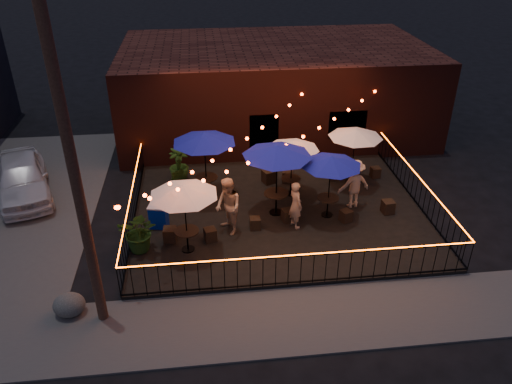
# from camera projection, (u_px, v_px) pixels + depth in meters

# --- Properties ---
(ground) EXTENTS (110.00, 110.00, 0.00)m
(ground) POSITION_uv_depth(u_px,v_px,m) (288.00, 247.00, 15.99)
(ground) COLOR black
(ground) RESTS_ON ground
(patio) EXTENTS (10.00, 8.00, 0.15)m
(patio) POSITION_uv_depth(u_px,v_px,m) (278.00, 212.00, 17.68)
(patio) COLOR black
(patio) RESTS_ON ground
(sidewalk) EXTENTS (18.00, 2.50, 0.05)m
(sidewalk) POSITION_uv_depth(u_px,v_px,m) (309.00, 318.00, 13.18)
(sidewalk) COLOR #494643
(sidewalk) RESTS_ON ground
(brick_building) EXTENTS (14.00, 8.00, 4.00)m
(brick_building) POSITION_uv_depth(u_px,v_px,m) (274.00, 88.00, 23.71)
(brick_building) COLOR black
(brick_building) RESTS_ON ground
(utility_pole) EXTENTS (0.26, 0.26, 8.00)m
(utility_pole) POSITION_uv_depth(u_px,v_px,m) (77.00, 187.00, 11.22)
(utility_pole) COLOR #311F14
(utility_pole) RESTS_ON ground
(fence_front) EXTENTS (10.00, 0.04, 1.04)m
(fence_front) POSITION_uv_depth(u_px,v_px,m) (301.00, 269.00, 13.94)
(fence_front) COLOR black
(fence_front) RESTS_ON patio
(fence_left) EXTENTS (0.04, 8.00, 1.04)m
(fence_left) POSITION_uv_depth(u_px,v_px,m) (133.00, 206.00, 16.89)
(fence_left) COLOR black
(fence_left) RESTS_ON patio
(fence_right) EXTENTS (0.04, 8.00, 1.04)m
(fence_right) POSITION_uv_depth(u_px,v_px,m) (416.00, 189.00, 17.89)
(fence_right) COLOR black
(fence_right) RESTS_ON patio
(festoon_lights) EXTENTS (10.02, 8.72, 1.32)m
(festoon_lights) POSITION_uv_depth(u_px,v_px,m) (251.00, 155.00, 16.11)
(festoon_lights) COLOR #EF350C
(festoon_lights) RESTS_ON ground
(cafe_table_0) EXTENTS (2.71, 2.71, 2.30)m
(cafe_table_0) POSITION_uv_depth(u_px,v_px,m) (183.00, 191.00, 14.57)
(cafe_table_0) COLOR black
(cafe_table_0) RESTS_ON patio
(cafe_table_1) EXTENTS (2.98, 2.98, 2.52)m
(cafe_table_1) POSITION_uv_depth(u_px,v_px,m) (204.00, 139.00, 17.39)
(cafe_table_1) COLOR black
(cafe_table_1) RESTS_ON patio
(cafe_table_2) EXTENTS (2.90, 2.90, 2.59)m
(cafe_table_2) POSITION_uv_depth(u_px,v_px,m) (277.00, 152.00, 16.32)
(cafe_table_2) COLOR black
(cafe_table_2) RESTS_ON patio
(cafe_table_3) EXTENTS (2.50, 2.50, 2.15)m
(cafe_table_3) POSITION_uv_depth(u_px,v_px,m) (292.00, 146.00, 17.67)
(cafe_table_3) COLOR black
(cafe_table_3) RESTS_ON patio
(cafe_table_4) EXTENTS (2.16, 2.16, 2.26)m
(cafe_table_4) POSITION_uv_depth(u_px,v_px,m) (331.00, 162.00, 16.34)
(cafe_table_4) COLOR black
(cafe_table_4) RESTS_ON patio
(cafe_table_5) EXTENTS (2.61, 2.61, 2.24)m
(cafe_table_5) POSITION_uv_depth(u_px,v_px,m) (356.00, 134.00, 18.40)
(cafe_table_5) COLOR black
(cafe_table_5) RESTS_ON patio
(bistro_chair_0) EXTENTS (0.43, 0.43, 0.47)m
(bistro_chair_0) POSITION_uv_depth(u_px,v_px,m) (170.00, 235.00, 15.91)
(bistro_chair_0) COLOR black
(bistro_chair_0) RESTS_ON patio
(bistro_chair_1) EXTENTS (0.44, 0.44, 0.43)m
(bistro_chair_1) POSITION_uv_depth(u_px,v_px,m) (210.00, 235.00, 15.94)
(bistro_chair_1) COLOR black
(bistro_chair_1) RESTS_ON patio
(bistro_chair_2) EXTENTS (0.45, 0.45, 0.42)m
(bistro_chair_2) POSITION_uv_depth(u_px,v_px,m) (175.00, 192.00, 18.33)
(bistro_chair_2) COLOR black
(bistro_chair_2) RESTS_ON patio
(bistro_chair_3) EXTENTS (0.43, 0.43, 0.46)m
(bistro_chair_3) POSITION_uv_depth(u_px,v_px,m) (205.00, 187.00, 18.63)
(bistro_chair_3) COLOR black
(bistro_chair_3) RESTS_ON patio
(bistro_chair_4) EXTENTS (0.34, 0.34, 0.40)m
(bistro_chair_4) POSITION_uv_depth(u_px,v_px,m) (255.00, 223.00, 16.54)
(bistro_chair_4) COLOR black
(bistro_chair_4) RESTS_ON patio
(bistro_chair_5) EXTENTS (0.44, 0.44, 0.43)m
(bistro_chair_5) POSITION_uv_depth(u_px,v_px,m) (288.00, 215.00, 16.94)
(bistro_chair_5) COLOR black
(bistro_chair_5) RESTS_ON patio
(bistro_chair_6) EXTENTS (0.56, 0.56, 0.51)m
(bistro_chair_6) POSITION_uv_depth(u_px,v_px,m) (269.00, 176.00, 19.29)
(bistro_chair_6) COLOR black
(bistro_chair_6) RESTS_ON patio
(bistro_chair_7) EXTENTS (0.48, 0.48, 0.46)m
(bistro_chair_7) POSITION_uv_depth(u_px,v_px,m) (287.00, 177.00, 19.35)
(bistro_chair_7) COLOR black
(bistro_chair_7) RESTS_ON patio
(bistro_chair_8) EXTENTS (0.46, 0.46, 0.41)m
(bistro_chair_8) POSITION_uv_depth(u_px,v_px,m) (346.00, 216.00, 16.93)
(bistro_chair_8) COLOR black
(bistro_chair_8) RESTS_ON patio
(bistro_chair_9) EXTENTS (0.42, 0.42, 0.46)m
(bistro_chair_9) POSITION_uv_depth(u_px,v_px,m) (388.00, 207.00, 17.39)
(bistro_chair_9) COLOR black
(bistro_chair_9) RESTS_ON patio
(bistro_chair_10) EXTENTS (0.43, 0.43, 0.49)m
(bistro_chair_10) POSITION_uv_depth(u_px,v_px,m) (334.00, 173.00, 19.56)
(bistro_chair_10) COLOR black
(bistro_chair_10) RESTS_ON patio
(bistro_chair_11) EXTENTS (0.37, 0.37, 0.41)m
(bistro_chair_11) POSITION_uv_depth(u_px,v_px,m) (375.00, 172.00, 19.72)
(bistro_chair_11) COLOR black
(bistro_chair_11) RESTS_ON patio
(patron_a) EXTENTS (0.59, 0.71, 1.66)m
(patron_a) POSITION_uv_depth(u_px,v_px,m) (296.00, 205.00, 16.36)
(patron_a) COLOR #D6A390
(patron_a) RESTS_ON patio
(patron_b) EXTENTS (1.05, 1.16, 1.95)m
(patron_b) POSITION_uv_depth(u_px,v_px,m) (228.00, 207.00, 15.99)
(patron_b) COLOR tan
(patron_b) RESTS_ON patio
(patron_c) EXTENTS (1.27, 0.87, 1.80)m
(patron_c) POSITION_uv_depth(u_px,v_px,m) (354.00, 184.00, 17.45)
(patron_c) COLOR tan
(patron_c) RESTS_ON patio
(potted_shrub_a) EXTENTS (1.42, 1.30, 1.34)m
(potted_shrub_a) POSITION_uv_depth(u_px,v_px,m) (140.00, 232.00, 15.28)
(potted_shrub_a) COLOR #0E3B0F
(potted_shrub_a) RESTS_ON patio
(potted_shrub_b) EXTENTS (0.69, 0.56, 1.23)m
(potted_shrub_b) POSITION_uv_depth(u_px,v_px,m) (176.00, 183.00, 18.12)
(potted_shrub_b) COLOR #183C10
(potted_shrub_b) RESTS_ON patio
(potted_shrub_c) EXTENTS (0.88, 0.88, 1.33)m
(potted_shrub_c) POSITION_uv_depth(u_px,v_px,m) (179.00, 164.00, 19.30)
(potted_shrub_c) COLOR #16380B
(potted_shrub_c) RESTS_ON patio
(cooler) EXTENTS (0.70, 0.57, 0.81)m
(cooler) POSITION_uv_depth(u_px,v_px,m) (159.00, 216.00, 16.53)
(cooler) COLOR #0723A1
(cooler) RESTS_ON patio
(boulder) EXTENTS (0.90, 0.78, 0.68)m
(boulder) POSITION_uv_depth(u_px,v_px,m) (69.00, 305.00, 13.17)
(boulder) COLOR #40403B
(boulder) RESTS_ON ground
(car_white) EXTENTS (3.12, 4.79, 1.52)m
(car_white) POSITION_uv_depth(u_px,v_px,m) (22.00, 178.00, 18.46)
(car_white) COLOR white
(car_white) RESTS_ON ground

